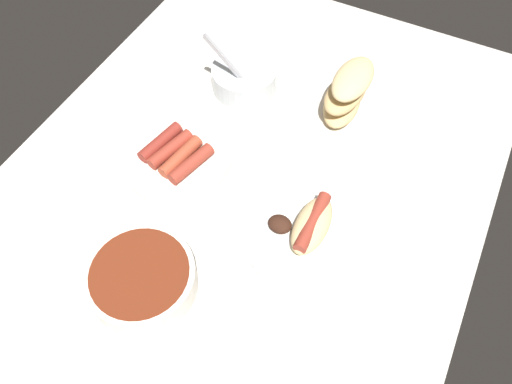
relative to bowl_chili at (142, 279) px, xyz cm
name	(u,v)px	position (x,y,z in cm)	size (l,w,h in cm)	color
ground_plane	(247,181)	(-28.29, 4.84, -4.54)	(120.00, 90.00, 3.00)	silver
bowl_chili	(142,279)	(0.00, 0.00, 0.00)	(18.22, 18.22, 5.58)	white
plate_sausages	(176,156)	(-25.66, -9.59, -1.88)	(21.73, 21.73, 3.59)	white
bread_stack	(347,92)	(-53.43, 15.27, 2.36)	(15.08, 9.32, 10.80)	#DBB77A
plate_hotdog_assembled	(310,229)	(-22.06, 20.94, -1.37)	(25.13, 25.13, 5.61)	white
bowl_coleslaw	(244,77)	(-49.87, -6.91, 0.07)	(14.25, 14.25, 15.27)	silver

